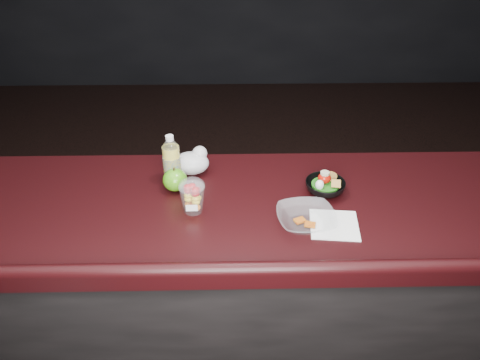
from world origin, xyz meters
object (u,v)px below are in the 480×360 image
Objects in this scene: snack_bowl at (325,186)px; takeout_bowl at (306,219)px; fruit_cup at (192,195)px; green_apple at (175,180)px; lemonade_bottle at (172,163)px.

snack_bowl reaches higher than takeout_bowl.
fruit_cup is at bearing 167.39° from takeout_bowl.
green_apple reaches higher than snack_bowl.
lemonade_bottle is 0.55m from takeout_bowl.
fruit_cup is 0.61× the size of takeout_bowl.
lemonade_bottle reaches higher than snack_bowl.
fruit_cup is 0.81× the size of snack_bowl.
lemonade_bottle reaches higher than green_apple.
green_apple is at bearing 154.30° from takeout_bowl.
lemonade_bottle reaches higher than takeout_bowl.
lemonade_bottle is 2.12× the size of green_apple.
lemonade_bottle is at bearing 172.21° from snack_bowl.
lemonade_bottle is at bearing 115.42° from fruit_cup.
lemonade_bottle is at bearing 105.01° from green_apple.
green_apple is 0.56m from snack_bowl.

